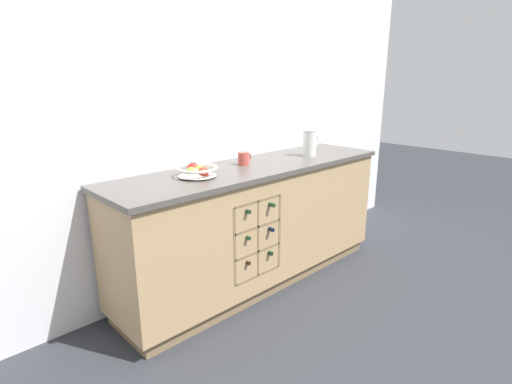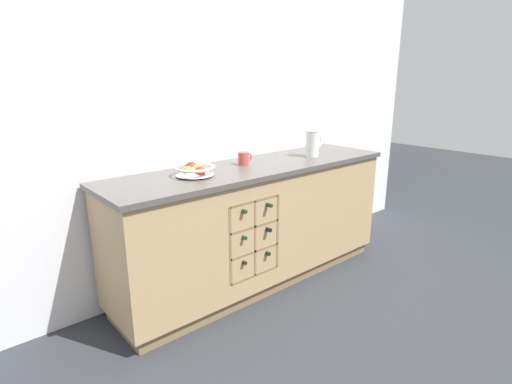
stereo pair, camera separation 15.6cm
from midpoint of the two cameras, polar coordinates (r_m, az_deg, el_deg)
name	(u,v)px [view 2 (the right image)]	position (r m, az deg, el deg)	size (l,w,h in m)	color
ground_plane	(256,279)	(3.19, 1.43, -12.40)	(14.00, 14.00, 0.00)	#2D3035
back_wall	(226,111)	(3.08, -2.80, 11.45)	(4.63, 0.06, 2.55)	white
kitchen_island	(256,224)	(3.00, 1.48, -4.60)	(2.27, 0.62, 0.91)	olive
fruit_bowl	(194,170)	(2.56, -7.07, 3.17)	(0.26, 0.26, 0.08)	silver
white_pitcher	(312,143)	(3.22, 9.45, 6.92)	(0.17, 0.11, 0.21)	silver
ceramic_mug	(244,158)	(2.88, -0.20, 4.81)	(0.11, 0.08, 0.09)	#B7473D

